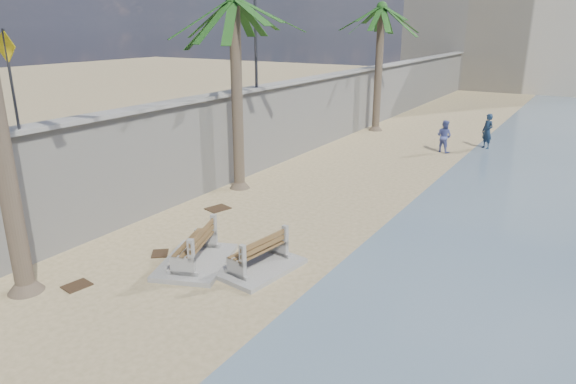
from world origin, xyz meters
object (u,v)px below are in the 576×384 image
at_px(person_a, 488,129).
at_px(bench_near, 195,249).
at_px(palm_back, 382,9).
at_px(person_b, 444,135).
at_px(bench_far, 259,255).
at_px(palm_mid, 234,2).

bearing_deg(person_a, bench_near, -64.50).
relative_size(palm_back, person_a, 3.84).
bearing_deg(palm_back, person_b, -34.57).
relative_size(bench_near, person_a, 1.37).
bearing_deg(person_a, person_b, -93.40).
bearing_deg(person_a, palm_back, -155.56).
relative_size(bench_far, palm_mid, 0.31).
height_order(bench_near, bench_far, bench_near).
distance_m(bench_near, palm_mid, 9.31).
xyz_separation_m(palm_mid, person_a, (6.81, 12.04, -5.81)).
distance_m(palm_mid, person_a, 15.01).
distance_m(bench_near, person_b, 16.29).
distance_m(palm_mid, person_b, 12.80).
height_order(palm_back, person_a, palm_back).
bearing_deg(person_b, palm_back, -17.28).
xyz_separation_m(person_a, person_b, (-1.67, -1.94, -0.14)).
bearing_deg(bench_near, bench_far, 21.64).
height_order(palm_mid, palm_back, palm_back).
relative_size(palm_mid, palm_back, 0.99).
height_order(bench_near, palm_mid, palm_mid).
height_order(bench_near, person_b, person_b).
relative_size(bench_near, palm_back, 0.36).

